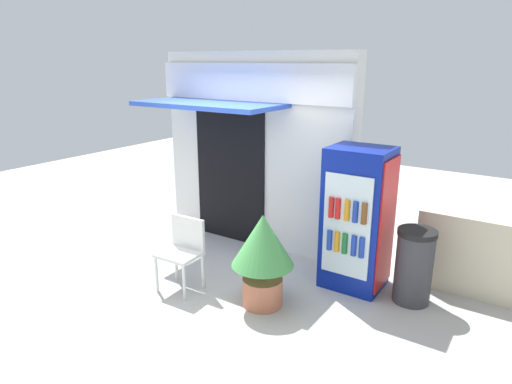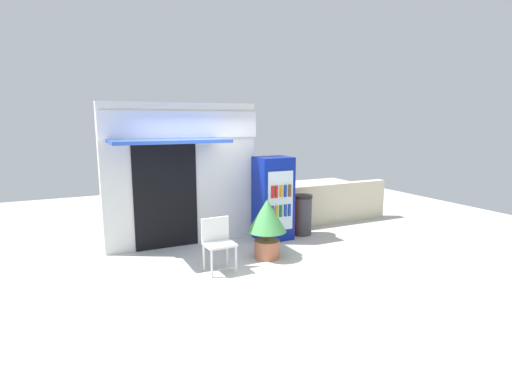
% 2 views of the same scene
% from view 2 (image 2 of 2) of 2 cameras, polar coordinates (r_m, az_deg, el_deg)
% --- Properties ---
extents(ground, '(16.00, 16.00, 0.00)m').
position_cam_2_polar(ground, '(6.86, -3.31, -10.68)').
color(ground, beige).
extents(storefront_building, '(3.02, 1.24, 2.77)m').
position_cam_2_polar(storefront_building, '(7.95, -10.63, 2.81)').
color(storefront_building, silver).
rests_on(storefront_building, ground).
extents(drink_cooler, '(0.72, 0.67, 1.71)m').
position_cam_2_polar(drink_cooler, '(8.27, 2.51, -0.90)').
color(drink_cooler, navy).
rests_on(drink_cooler, ground).
extents(plastic_chair, '(0.49, 0.42, 0.87)m').
position_cam_2_polar(plastic_chair, '(6.61, -5.46, -6.74)').
color(plastic_chair, silver).
rests_on(plastic_chair, ground).
extents(potted_plant_near_shop, '(0.69, 0.69, 1.07)m').
position_cam_2_polar(potted_plant_near_shop, '(7.13, 1.58, -4.28)').
color(potted_plant_near_shop, '#BC6B4C').
rests_on(potted_plant_near_shop, ground).
extents(trash_bin, '(0.43, 0.43, 0.87)m').
position_cam_2_polar(trash_bin, '(8.70, 6.55, -3.21)').
color(trash_bin, '#38383D').
rests_on(trash_bin, ground).
extents(stone_boundary_wall, '(2.80, 0.22, 0.95)m').
position_cam_2_polar(stone_boundary_wall, '(9.84, 11.28, -1.53)').
color(stone_boundary_wall, beige).
rests_on(stone_boundary_wall, ground).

